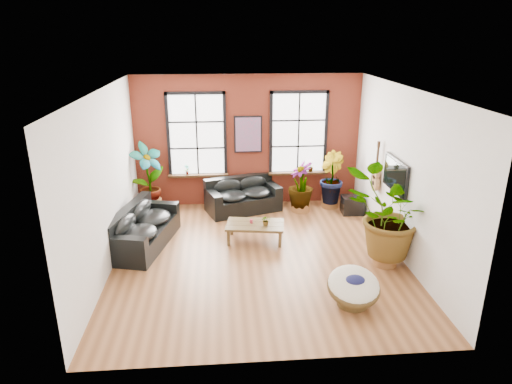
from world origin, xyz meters
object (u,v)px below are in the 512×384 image
Objects in this scene: sofa_back at (242,196)px; sofa_left at (142,229)px; papasan_chair at (354,287)px; coffee_table at (255,226)px.

sofa_back is 3.04m from sofa_left.
sofa_left reaches higher than papasan_chair.
sofa_left is (-2.34, -1.94, 0.00)m from sofa_back.
sofa_left reaches higher than coffee_table.
coffee_table is at bearing 119.32° from papasan_chair.
coffee_table is (2.53, 0.03, -0.03)m from sofa_left.
sofa_back reaches higher than papasan_chair.
papasan_chair is at bearing -52.56° from coffee_table.
sofa_left is 1.71× the size of coffee_table.
sofa_left is at bearing 146.75° from papasan_chair.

